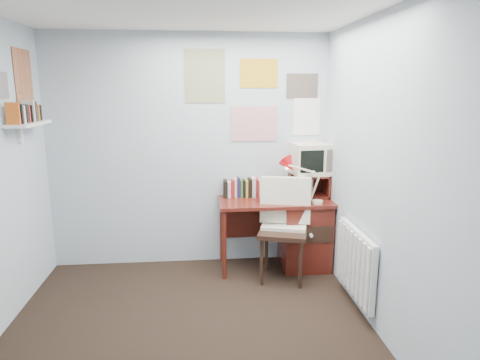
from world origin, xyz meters
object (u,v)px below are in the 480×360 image
Objects in this scene: desk_chair at (283,232)px; tv_riser at (309,186)px; crt_tv at (310,157)px; desk at (299,231)px; wall_shelf at (28,124)px; desk_lamp at (318,183)px; radiator at (356,263)px.

desk_chair is 2.52× the size of tv_riser.
desk is at bearing -140.78° from crt_tv.
desk is at bearing 8.40° from wall_shelf.
desk_lamp is 0.53× the size of radiator.
tv_riser is 2.83m from wall_shelf.
wall_shelf reaches higher than tv_riser.
desk_chair is 2.59m from wall_shelf.
crt_tv reaches higher than radiator.
desk_lamp is 0.38m from crt_tv.
wall_shelf reaches higher than desk_chair.
crt_tv reaches higher than desk.
radiator is at bearing -10.89° from wall_shelf.
crt_tv is (0.37, 0.44, 0.69)m from desk_chair.
desk_chair reaches higher than desk.
wall_shelf is at bearing -175.20° from crt_tv.
desk is 1.19× the size of desk_chair.
desk_lamp is (0.14, -0.17, 0.57)m from desk.
desk_chair is at bearing 1.84° from wall_shelf.
wall_shelf is (-2.69, -0.49, 0.74)m from tv_riser.
desk_lamp is at bearing 4.32° from wall_shelf.
wall_shelf is at bearing 170.76° from desk_lamp.
desk is 3.10× the size of crt_tv.
radiator is (0.29, -0.93, 0.01)m from desk.
wall_shelf reaches higher than crt_tv.
tv_riser is at bearing 65.84° from desk_chair.
crt_tv is 0.62× the size of wall_shelf.
desk_lamp is at bearing -85.78° from tv_riser.
desk_chair is 0.67m from tv_riser.
desk_lamp is 0.69× the size of wall_shelf.
crt_tv reaches higher than desk_lamp.
radiator is (0.15, -0.75, -0.55)m from desk_lamp.
wall_shelf is (-2.86, 0.55, 1.20)m from radiator.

